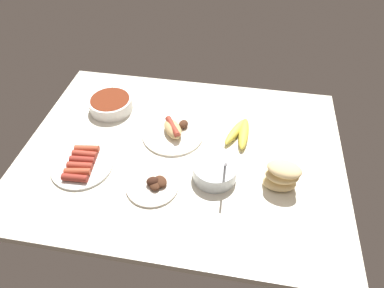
% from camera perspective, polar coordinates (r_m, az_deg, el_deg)
% --- Properties ---
extents(ground_plane, '(1.20, 0.90, 0.03)m').
position_cam_1_polar(ground_plane, '(1.30, -1.72, -1.64)').
color(ground_plane, silver).
extents(plate_sausages, '(0.22, 0.22, 0.04)m').
position_cam_1_polar(plate_sausages, '(1.29, -18.01, -3.29)').
color(plate_sausages, white).
rests_on(plate_sausages, ground_plane).
extents(banana_bunch, '(0.10, 0.18, 0.04)m').
position_cam_1_polar(banana_bunch, '(1.35, 8.07, 1.90)').
color(banana_bunch, gold).
rests_on(banana_bunch, ground_plane).
extents(bowl_coleslaw, '(0.16, 0.16, 0.15)m').
position_cam_1_polar(bowl_coleslaw, '(1.18, 3.86, -4.42)').
color(bowl_coleslaw, silver).
rests_on(bowl_coleslaw, ground_plane).
extents(bowl_chili, '(0.18, 0.18, 0.05)m').
position_cam_1_polar(bowl_chili, '(1.49, -13.47, 6.60)').
color(bowl_chili, white).
rests_on(bowl_chili, ground_plane).
extents(plate_hotdog_assembled, '(0.24, 0.24, 0.06)m').
position_cam_1_polar(plate_hotdog_assembled, '(1.34, -3.13, 2.12)').
color(plate_hotdog_assembled, white).
rests_on(plate_hotdog_assembled, ground_plane).
extents(bread_stack, '(0.12, 0.09, 0.11)m').
position_cam_1_polar(bread_stack, '(1.18, 14.85, -5.15)').
color(bread_stack, '#E5C689').
rests_on(bread_stack, ground_plane).
extents(plate_grilled_meat, '(0.18, 0.18, 0.04)m').
position_cam_1_polar(plate_grilled_meat, '(1.18, -6.47, -6.77)').
color(plate_grilled_meat, white).
rests_on(plate_grilled_meat, ground_plane).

